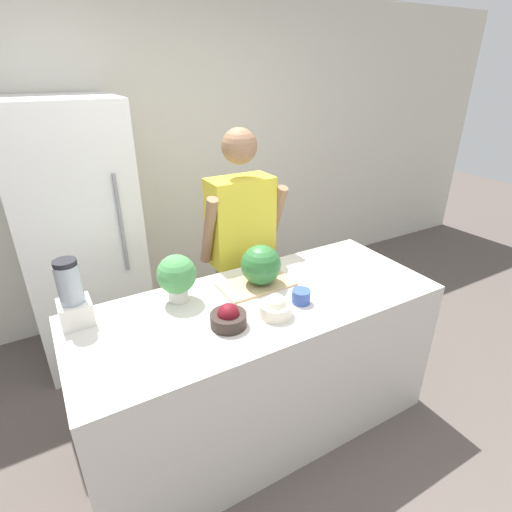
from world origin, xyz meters
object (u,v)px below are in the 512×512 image
at_px(watermelon, 261,265).
at_px(potted_plant, 177,276).
at_px(refrigerator, 80,238).
at_px(bowl_cherries, 228,318).
at_px(bowl_cream, 276,307).
at_px(person, 241,253).
at_px(blender, 72,297).
at_px(bowl_small_blue, 301,296).

relative_size(watermelon, potted_plant, 0.87).
xyz_separation_m(refrigerator, bowl_cherries, (0.47, -1.43, 0.01)).
bearing_deg(bowl_cherries, bowl_cream, -8.76).
distance_m(refrigerator, watermelon, 1.42).
bearing_deg(person, potted_plant, -145.93).
height_order(person, bowl_cream, person).
bearing_deg(person, watermelon, -104.71).
distance_m(person, blender, 1.16).
xyz_separation_m(refrigerator, bowl_cream, (0.71, -1.47, 0.01)).
height_order(blender, potted_plant, blender).
distance_m(bowl_cream, potted_plant, 0.54).
bearing_deg(refrigerator, potted_plant, -72.58).
xyz_separation_m(bowl_cream, potted_plant, (-0.37, 0.38, 0.10)).
distance_m(watermelon, bowl_cherries, 0.44).
xyz_separation_m(person, blender, (-1.09, -0.35, 0.16)).
xyz_separation_m(bowl_cherries, bowl_cream, (0.25, -0.04, 0.00)).
bearing_deg(blender, watermelon, -7.34).
distance_m(bowl_cherries, potted_plant, 0.38).
bearing_deg(bowl_small_blue, bowl_cream, -169.19).
height_order(person, potted_plant, person).
xyz_separation_m(bowl_cherries, potted_plant, (-0.13, 0.34, 0.10)).
bearing_deg(refrigerator, bowl_cherries, -71.85).
height_order(refrigerator, potted_plant, refrigerator).
relative_size(bowl_cream, blender, 0.48).
relative_size(bowl_cherries, bowl_cream, 1.07).
xyz_separation_m(refrigerator, bowl_small_blue, (0.89, -1.43, -0.00)).
bearing_deg(bowl_small_blue, potted_plant, 147.98).
bearing_deg(bowl_cherries, watermelon, 38.24).
height_order(watermelon, blender, blender).
relative_size(refrigerator, person, 1.10).
bearing_deg(potted_plant, watermelon, -9.37).
bearing_deg(refrigerator, bowl_small_blue, -57.98).
relative_size(watermelon, bowl_cream, 1.38).
distance_m(bowl_cherries, bowl_small_blue, 0.43).
distance_m(person, bowl_cream, 0.81).
xyz_separation_m(bowl_cherries, bowl_small_blue, (0.43, -0.00, -0.01)).
xyz_separation_m(refrigerator, person, (0.93, -0.68, -0.06)).
xyz_separation_m(person, bowl_cherries, (-0.46, -0.74, 0.06)).
bearing_deg(potted_plant, bowl_small_blue, -32.02).
bearing_deg(person, refrigerator, 143.69).
height_order(refrigerator, blender, refrigerator).
xyz_separation_m(person, bowl_cream, (-0.22, -0.78, 0.07)).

